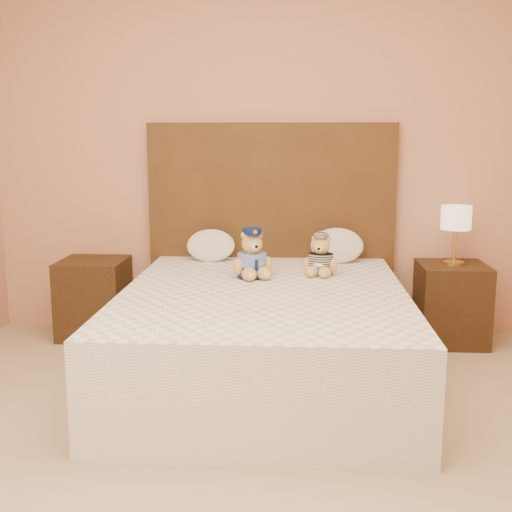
{
  "coord_description": "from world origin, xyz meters",
  "views": [
    {
      "loc": [
        0.17,
        -2.34,
        1.41
      ],
      "look_at": [
        -0.06,
        1.45,
        0.7
      ],
      "focal_mm": 45.0,
      "sensor_mm": 36.0,
      "label": 1
    }
  ],
  "objects_px": {
    "nightstand_left": "(94,298)",
    "lamp": "(456,221)",
    "bed": "(264,336)",
    "pillow_right": "(337,244)",
    "nightstand_right": "(451,304)",
    "teddy_police": "(252,253)",
    "pillow_left": "(211,244)",
    "teddy_prisoner": "(321,255)"
  },
  "relations": [
    {
      "from": "nightstand_left",
      "to": "lamp",
      "type": "height_order",
      "value": "lamp"
    },
    {
      "from": "bed",
      "to": "pillow_right",
      "type": "height_order",
      "value": "pillow_right"
    },
    {
      "from": "pillow_right",
      "to": "nightstand_right",
      "type": "bearing_deg",
      "value": -2.18
    },
    {
      "from": "nightstand_right",
      "to": "pillow_right",
      "type": "bearing_deg",
      "value": 177.82
    },
    {
      "from": "nightstand_left",
      "to": "lamp",
      "type": "distance_m",
      "value": 2.56
    },
    {
      "from": "lamp",
      "to": "teddy_police",
      "type": "xyz_separation_m",
      "value": [
        -1.34,
        -0.5,
        -0.15
      ]
    },
    {
      "from": "pillow_left",
      "to": "bed",
      "type": "bearing_deg",
      "value": -63.52
    },
    {
      "from": "nightstand_right",
      "to": "lamp",
      "type": "height_order",
      "value": "lamp"
    },
    {
      "from": "nightstand_right",
      "to": "lamp",
      "type": "xyz_separation_m",
      "value": [
        -0.0,
        0.0,
        0.57
      ]
    },
    {
      "from": "nightstand_right",
      "to": "teddy_police",
      "type": "xyz_separation_m",
      "value": [
        -1.34,
        -0.5,
        0.43
      ]
    },
    {
      "from": "nightstand_left",
      "to": "teddy_police",
      "type": "height_order",
      "value": "teddy_police"
    },
    {
      "from": "nightstand_right",
      "to": "teddy_prisoner",
      "type": "relative_size",
      "value": 2.15
    },
    {
      "from": "teddy_prisoner",
      "to": "teddy_police",
      "type": "bearing_deg",
      "value": -154.14
    },
    {
      "from": "nightstand_right",
      "to": "nightstand_left",
      "type": "bearing_deg",
      "value": 180.0
    },
    {
      "from": "bed",
      "to": "teddy_police",
      "type": "bearing_deg",
      "value": 106.24
    },
    {
      "from": "pillow_left",
      "to": "pillow_right",
      "type": "height_order",
      "value": "pillow_right"
    },
    {
      "from": "nightstand_left",
      "to": "teddy_prisoner",
      "type": "height_order",
      "value": "teddy_prisoner"
    },
    {
      "from": "bed",
      "to": "teddy_prisoner",
      "type": "bearing_deg",
      "value": 49.98
    },
    {
      "from": "lamp",
      "to": "teddy_prisoner",
      "type": "height_order",
      "value": "lamp"
    },
    {
      "from": "teddy_prisoner",
      "to": "bed",
      "type": "bearing_deg",
      "value": -116.65
    },
    {
      "from": "bed",
      "to": "teddy_prisoner",
      "type": "xyz_separation_m",
      "value": [
        0.33,
        0.4,
        0.4
      ]
    },
    {
      "from": "teddy_police",
      "to": "pillow_right",
      "type": "height_order",
      "value": "teddy_police"
    },
    {
      "from": "teddy_police",
      "to": "pillow_left",
      "type": "relative_size",
      "value": 0.9
    },
    {
      "from": "nightstand_left",
      "to": "pillow_left",
      "type": "bearing_deg",
      "value": 2.05
    },
    {
      "from": "nightstand_left",
      "to": "lamp",
      "type": "bearing_deg",
      "value": 0.0
    },
    {
      "from": "nightstand_left",
      "to": "teddy_police",
      "type": "xyz_separation_m",
      "value": [
        1.16,
        -0.5,
        0.43
      ]
    },
    {
      "from": "nightstand_left",
      "to": "pillow_right",
      "type": "height_order",
      "value": "pillow_right"
    },
    {
      "from": "lamp",
      "to": "teddy_police",
      "type": "height_order",
      "value": "lamp"
    },
    {
      "from": "pillow_left",
      "to": "teddy_police",
      "type": "bearing_deg",
      "value": -58.29
    },
    {
      "from": "teddy_prisoner",
      "to": "pillow_left",
      "type": "relative_size",
      "value": 0.76
    },
    {
      "from": "teddy_police",
      "to": "pillow_right",
      "type": "relative_size",
      "value": 0.84
    },
    {
      "from": "nightstand_left",
      "to": "pillow_left",
      "type": "height_order",
      "value": "pillow_left"
    },
    {
      "from": "nightstand_left",
      "to": "teddy_police",
      "type": "bearing_deg",
      "value": -23.12
    },
    {
      "from": "bed",
      "to": "nightstand_left",
      "type": "bearing_deg",
      "value": 147.38
    },
    {
      "from": "bed",
      "to": "teddy_police",
      "type": "relative_size",
      "value": 6.58
    },
    {
      "from": "teddy_prisoner",
      "to": "nightstand_left",
      "type": "bearing_deg",
      "value": 179.13
    },
    {
      "from": "nightstand_right",
      "to": "lamp",
      "type": "bearing_deg",
      "value": 180.0
    },
    {
      "from": "bed",
      "to": "pillow_left",
      "type": "distance_m",
      "value": 1.01
    },
    {
      "from": "nightstand_right",
      "to": "pillow_left",
      "type": "relative_size",
      "value": 1.64
    },
    {
      "from": "bed",
      "to": "pillow_right",
      "type": "relative_size",
      "value": 5.52
    },
    {
      "from": "lamp",
      "to": "pillow_left",
      "type": "height_order",
      "value": "lamp"
    },
    {
      "from": "teddy_prisoner",
      "to": "pillow_right",
      "type": "distance_m",
      "value": 0.45
    }
  ]
}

